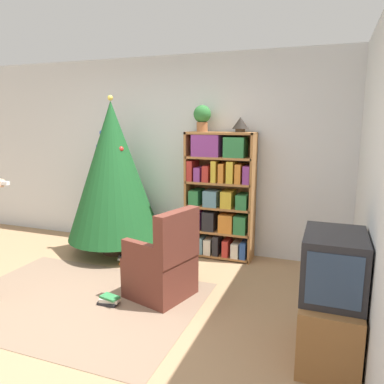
# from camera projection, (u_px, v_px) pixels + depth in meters

# --- Properties ---
(ground_plane) EXTENTS (14.00, 14.00, 0.00)m
(ground_plane) POSITION_uv_depth(u_px,v_px,m) (80.00, 324.00, 3.29)
(ground_plane) COLOR #9E7A56
(wall_back) EXTENTS (8.00, 0.10, 2.60)m
(wall_back) POSITION_uv_depth(u_px,v_px,m) (178.00, 154.00, 5.13)
(wall_back) COLOR silver
(wall_back) RESTS_ON ground_plane
(area_rug) EXTENTS (2.38, 1.72, 0.01)m
(area_rug) POSITION_uv_depth(u_px,v_px,m) (77.00, 301.00, 3.70)
(area_rug) COLOR #7F6651
(area_rug) RESTS_ON ground_plane
(bookshelf) EXTENTS (0.87, 0.32, 1.62)m
(bookshelf) POSITION_uv_depth(u_px,v_px,m) (219.00, 195.00, 4.77)
(bookshelf) COLOR #A8703D
(bookshelf) RESTS_ON ground_plane
(tv_stand) EXTENTS (0.42, 0.77, 0.50)m
(tv_stand) POSITION_uv_depth(u_px,v_px,m) (329.00, 325.00, 2.81)
(tv_stand) COLOR #996638
(tv_stand) RESTS_ON ground_plane
(television) EXTENTS (0.43, 0.60, 0.47)m
(television) POSITION_uv_depth(u_px,v_px,m) (334.00, 265.00, 2.71)
(television) COLOR #28282D
(television) RESTS_ON tv_stand
(game_remote) EXTENTS (0.04, 0.12, 0.02)m
(game_remote) POSITION_uv_depth(u_px,v_px,m) (312.00, 304.00, 2.59)
(game_remote) COLOR white
(game_remote) RESTS_ON tv_stand
(christmas_tree) EXTENTS (1.23, 1.23, 2.07)m
(christmas_tree) POSITION_uv_depth(u_px,v_px,m) (113.00, 171.00, 4.87)
(christmas_tree) COLOR #4C3323
(christmas_tree) RESTS_ON ground_plane
(armchair) EXTENTS (0.70, 0.70, 0.92)m
(armchair) POSITION_uv_depth(u_px,v_px,m) (163.00, 266.00, 3.75)
(armchair) COLOR brown
(armchair) RESTS_ON ground_plane
(potted_plant) EXTENTS (0.22, 0.22, 0.33)m
(potted_plant) POSITION_uv_depth(u_px,v_px,m) (202.00, 116.00, 4.68)
(potted_plant) COLOR #935B38
(potted_plant) RESTS_ON bookshelf
(table_lamp) EXTENTS (0.20, 0.20, 0.18)m
(table_lamp) POSITION_uv_depth(u_px,v_px,m) (240.00, 124.00, 4.53)
(table_lamp) COLOR #473828
(table_lamp) RESTS_ON bookshelf
(book_pile_near_tree) EXTENTS (0.21, 0.18, 0.12)m
(book_pile_near_tree) POSITION_uv_depth(u_px,v_px,m) (127.00, 259.00, 4.64)
(book_pile_near_tree) COLOR orange
(book_pile_near_tree) RESTS_ON ground_plane
(book_pile_by_chair) EXTENTS (0.21, 0.14, 0.09)m
(book_pile_by_chair) POSITION_uv_depth(u_px,v_px,m) (109.00, 300.00, 3.63)
(book_pile_by_chair) COLOR #232328
(book_pile_by_chair) RESTS_ON ground_plane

